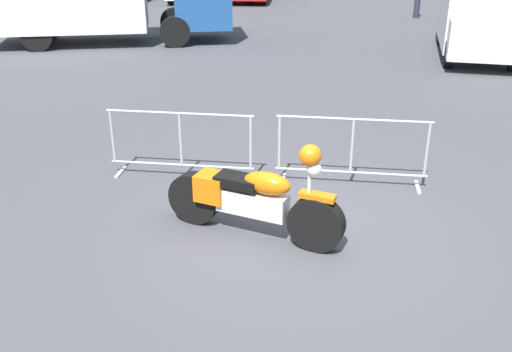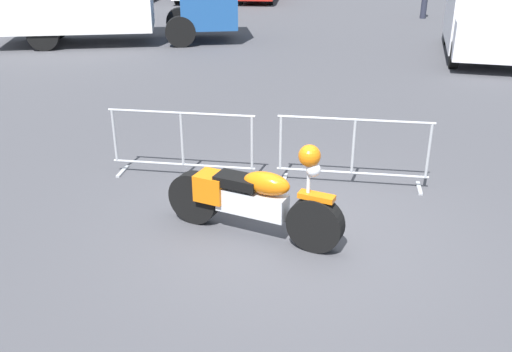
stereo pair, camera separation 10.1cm
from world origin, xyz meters
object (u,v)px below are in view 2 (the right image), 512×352
crowd_barrier_near (182,144)px  crowd_barrier_far (353,151)px  motorcycle (252,198)px  delivery_van (485,13)px

crowd_barrier_near → crowd_barrier_far: 2.62m
motorcycle → crowd_barrier_far: bearing=70.5°
motorcycle → delivery_van: (5.39, 11.40, 0.72)m
delivery_van → crowd_barrier_far: bearing=-15.2°
crowd_barrier_far → motorcycle: bearing=-127.9°
motorcycle → crowd_barrier_near: 2.14m
motorcycle → crowd_barrier_near: motorcycle is taller
crowd_barrier_near → delivery_van: 11.82m
crowd_barrier_near → crowd_barrier_far: bearing=0.0°
motorcycle → crowd_barrier_far: (1.31, 1.69, 0.04)m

